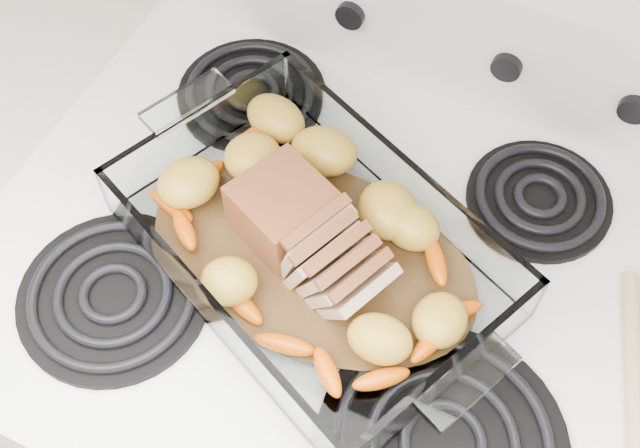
% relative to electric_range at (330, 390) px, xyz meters
% --- Properties ---
extents(electric_range, '(0.78, 0.70, 1.12)m').
position_rel_electric_range_xyz_m(electric_range, '(0.00, 0.00, 0.00)').
color(electric_range, white).
rests_on(electric_range, ground).
extents(baking_dish, '(0.41, 0.27, 0.08)m').
position_rel_electric_range_xyz_m(baking_dish, '(-0.01, -0.03, 0.48)').
color(baking_dish, white).
rests_on(baking_dish, electric_range).
extents(pork_roast, '(0.19, 0.09, 0.08)m').
position_rel_electric_range_xyz_m(pork_roast, '(-0.03, -0.03, 0.51)').
color(pork_roast, brown).
rests_on(pork_roast, baking_dish).
extents(roast_vegetables, '(0.39, 0.21, 0.05)m').
position_rel_electric_range_xyz_m(roast_vegetables, '(-0.02, 0.01, 0.49)').
color(roast_vegetables, '#EE5D00').
rests_on(roast_vegetables, baking_dish).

